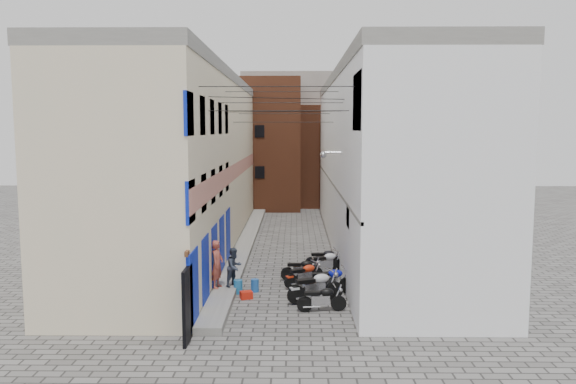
{
  "coord_description": "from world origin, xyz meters",
  "views": [
    {
      "loc": [
        0.58,
        -16.12,
        6.14
      ],
      "look_at": [
        0.24,
        11.98,
        3.0
      ],
      "focal_mm": 35.0,
      "sensor_mm": 36.0,
      "label": 1
    }
  ],
  "objects_px": {
    "motorcycle_b": "(316,285)",
    "water_jug_far": "(255,285)",
    "motorcycle_g": "(325,258)",
    "water_jug_near": "(238,287)",
    "motorcycle_c": "(330,279)",
    "motorcycle_d": "(305,274)",
    "motorcycle_e": "(302,268)",
    "red_crate": "(246,295)",
    "motorcycle_a": "(322,297)",
    "person_b": "(234,267)",
    "person_a": "(217,264)",
    "motorcycle_f": "(326,262)"
  },
  "relations": [
    {
      "from": "motorcycle_a",
      "to": "motorcycle_g",
      "type": "relative_size",
      "value": 0.97
    },
    {
      "from": "motorcycle_d",
      "to": "water_jug_near",
      "type": "height_order",
      "value": "motorcycle_d"
    },
    {
      "from": "person_a",
      "to": "water_jug_far",
      "type": "xyz_separation_m",
      "value": [
        1.37,
        0.35,
        -0.91
      ]
    },
    {
      "from": "motorcycle_b",
      "to": "motorcycle_g",
      "type": "height_order",
      "value": "motorcycle_b"
    },
    {
      "from": "person_a",
      "to": "motorcycle_g",
      "type": "bearing_deg",
      "value": -34.8
    },
    {
      "from": "person_b",
      "to": "water_jug_far",
      "type": "relative_size",
      "value": 3.07
    },
    {
      "from": "water_jug_near",
      "to": "motorcycle_d",
      "type": "bearing_deg",
      "value": 20.7
    },
    {
      "from": "water_jug_near",
      "to": "motorcycle_c",
      "type": "bearing_deg",
      "value": 0.64
    },
    {
      "from": "motorcycle_b",
      "to": "motorcycle_f",
      "type": "relative_size",
      "value": 1.13
    },
    {
      "from": "motorcycle_a",
      "to": "water_jug_near",
      "type": "distance_m",
      "value": 3.68
    },
    {
      "from": "water_jug_far",
      "to": "motorcycle_d",
      "type": "bearing_deg",
      "value": 20.15
    },
    {
      "from": "motorcycle_a",
      "to": "motorcycle_c",
      "type": "bearing_deg",
      "value": 163.33
    },
    {
      "from": "motorcycle_a",
      "to": "motorcycle_g",
      "type": "xyz_separation_m",
      "value": [
        0.41,
        5.84,
        0.01
      ]
    },
    {
      "from": "motorcycle_f",
      "to": "person_a",
      "type": "xyz_separation_m",
      "value": [
        -4.21,
        -2.95,
        0.6
      ]
    },
    {
      "from": "motorcycle_g",
      "to": "water_jug_near",
      "type": "distance_m",
      "value": 5.12
    },
    {
      "from": "motorcycle_b",
      "to": "water_jug_far",
      "type": "relative_size",
      "value": 4.47
    },
    {
      "from": "motorcycle_e",
      "to": "motorcycle_b",
      "type": "bearing_deg",
      "value": 7.14
    },
    {
      "from": "person_a",
      "to": "water_jug_near",
      "type": "bearing_deg",
      "value": -70.4
    },
    {
      "from": "person_b",
      "to": "water_jug_near",
      "type": "xyz_separation_m",
      "value": [
        0.15,
        -0.15,
        -0.72
      ]
    },
    {
      "from": "motorcycle_b",
      "to": "red_crate",
      "type": "distance_m",
      "value": 2.58
    },
    {
      "from": "motorcycle_c",
      "to": "motorcycle_d",
      "type": "bearing_deg",
      "value": -141.15
    },
    {
      "from": "motorcycle_g",
      "to": "water_jug_far",
      "type": "bearing_deg",
      "value": -44.96
    },
    {
      "from": "motorcycle_b",
      "to": "motorcycle_e",
      "type": "xyz_separation_m",
      "value": [
        -0.45,
        2.89,
        -0.12
      ]
    },
    {
      "from": "motorcycle_b",
      "to": "water_jug_far",
      "type": "distance_m",
      "value": 2.62
    },
    {
      "from": "motorcycle_b",
      "to": "motorcycle_c",
      "type": "distance_m",
      "value": 1.21
    },
    {
      "from": "motorcycle_a",
      "to": "person_b",
      "type": "height_order",
      "value": "person_b"
    },
    {
      "from": "motorcycle_d",
      "to": "water_jug_far",
      "type": "distance_m",
      "value": 2.05
    },
    {
      "from": "water_jug_near",
      "to": "red_crate",
      "type": "relative_size",
      "value": 1.21
    },
    {
      "from": "motorcycle_d",
      "to": "water_jug_near",
      "type": "bearing_deg",
      "value": -100.29
    },
    {
      "from": "motorcycle_e",
      "to": "water_jug_near",
      "type": "relative_size",
      "value": 3.32
    },
    {
      "from": "motorcycle_d",
      "to": "red_crate",
      "type": "bearing_deg",
      "value": -84.41
    },
    {
      "from": "motorcycle_e",
      "to": "motorcycle_f",
      "type": "distance_m",
      "value": 1.42
    },
    {
      "from": "motorcycle_d",
      "to": "water_jug_far",
      "type": "xyz_separation_m",
      "value": [
        -1.91,
        -0.7,
        -0.28
      ]
    },
    {
      "from": "motorcycle_a",
      "to": "motorcycle_b",
      "type": "height_order",
      "value": "motorcycle_b"
    },
    {
      "from": "water_jug_far",
      "to": "red_crate",
      "type": "bearing_deg",
      "value": -105.48
    },
    {
      "from": "red_crate",
      "to": "motorcycle_c",
      "type": "bearing_deg",
      "value": 12.56
    },
    {
      "from": "motorcycle_c",
      "to": "motorcycle_f",
      "type": "relative_size",
      "value": 1.02
    },
    {
      "from": "motorcycle_a",
      "to": "red_crate",
      "type": "relative_size",
      "value": 3.93
    },
    {
      "from": "water_jug_far",
      "to": "red_crate",
      "type": "height_order",
      "value": "water_jug_far"
    },
    {
      "from": "motorcycle_a",
      "to": "motorcycle_f",
      "type": "xyz_separation_m",
      "value": [
        0.41,
        4.91,
        0.06
      ]
    },
    {
      "from": "motorcycle_a",
      "to": "motorcycle_c",
      "type": "distance_m",
      "value": 2.14
    },
    {
      "from": "person_b",
      "to": "red_crate",
      "type": "height_order",
      "value": "person_b"
    },
    {
      "from": "motorcycle_f",
      "to": "red_crate",
      "type": "relative_size",
      "value": 4.4
    },
    {
      "from": "motorcycle_b",
      "to": "motorcycle_d",
      "type": "xyz_separation_m",
      "value": [
        -0.35,
        1.97,
        -0.1
      ]
    },
    {
      "from": "motorcycle_a",
      "to": "motorcycle_g",
      "type": "distance_m",
      "value": 5.85
    },
    {
      "from": "person_a",
      "to": "motorcycle_e",
      "type": "bearing_deg",
      "value": -45.76
    },
    {
      "from": "motorcycle_a",
      "to": "motorcycle_d",
      "type": "relative_size",
      "value": 0.94
    },
    {
      "from": "motorcycle_f",
      "to": "water_jug_near",
      "type": "relative_size",
      "value": 3.63
    },
    {
      "from": "water_jug_near",
      "to": "red_crate",
      "type": "distance_m",
      "value": 0.75
    },
    {
      "from": "motorcycle_e",
      "to": "red_crate",
      "type": "height_order",
      "value": "motorcycle_e"
    }
  ]
}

